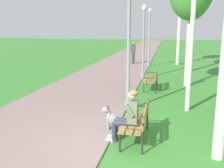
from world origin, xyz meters
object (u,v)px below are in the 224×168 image
Objects in this scene: dog_grey at (115,121)px; lamp_post_far at (149,37)px; park_bench_near at (138,120)px; lamp_post_near at (129,34)px; park_bench_mid at (152,78)px; person_seated_on_near_bench at (128,114)px; lamp_post_mid at (144,41)px; pedestrian_distant at (133,53)px.

lamp_post_far reaches higher than dog_grey.
park_bench_near is at bearing -87.09° from lamp_post_far.
dog_grey is 2.81m from lamp_post_near.
lamp_post_far is (-0.06, 10.11, -0.37)m from lamp_post_near.
park_bench_near is at bearing -35.74° from dog_grey.
lamp_post_far reaches higher than park_bench_mid.
dog_grey is 12.02m from lamp_post_far.
dog_grey is 0.21× the size of lamp_post_far.
person_seated_on_near_bench is 7.90m from lamp_post_mid.
park_bench_near is 12.46m from lamp_post_far.
person_seated_on_near_bench is 0.33× the size of lamp_post_mid.
park_bench_mid is 0.32× the size of lamp_post_near.
dog_grey is (-0.43, 0.58, -0.42)m from person_seated_on_near_bench.
park_bench_mid is at bearing 82.27° from dog_grey.
person_seated_on_near_bench is 0.31× the size of lamp_post_far.
lamp_post_near is (0.07, 1.78, 2.18)m from dog_grey.
pedestrian_distant is at bearing 95.42° from dog_grey.
park_bench_near and park_bench_mid have the same top height.
pedestrian_distant is at bearing 97.92° from park_bench_near.
person_seated_on_near_bench is at bearing -149.51° from park_bench_near.
dog_grey is at bearing 126.44° from person_seated_on_near_bench.
pedestrian_distant is at bearing 96.62° from lamp_post_near.
dog_grey is 0.18× the size of lamp_post_near.
park_bench_mid is 8.23m from pedestrian_distant.
lamp_post_mid is (-0.03, 5.43, -0.47)m from lamp_post_near.
lamp_post_mid reaches higher than dog_grey.
person_seated_on_near_bench is at bearing -81.31° from lamp_post_near.
pedestrian_distant is (-1.86, 13.34, 0.33)m from park_bench_near.
lamp_post_mid is 4.68m from lamp_post_far.
lamp_post_far is at bearing 92.91° from park_bench_near.
lamp_post_mid reaches higher than park_bench_mid.
park_bench_mid is 0.38× the size of lamp_post_far.
lamp_post_near reaches higher than park_bench_near.
lamp_post_mid is at bearing 92.87° from person_seated_on_near_bench.
lamp_post_far is at bearing 90.34° from lamp_post_near.
lamp_post_near is at bearing 104.25° from park_bench_near.
lamp_post_near reaches higher than lamp_post_far.
lamp_post_mid is (-0.63, 2.33, 1.45)m from park_bench_mid.
park_bench_mid is at bearing 79.15° from lamp_post_near.
lamp_post_near is (-0.57, 2.23, 1.92)m from park_bench_near.
park_bench_mid is 4.93m from dog_grey.
lamp_post_far is (-0.42, 12.47, 1.38)m from person_seated_on_near_bench.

